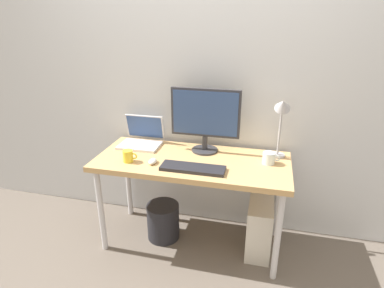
# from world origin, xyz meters

# --- Properties ---
(ground_plane) EXTENTS (6.00, 6.00, 0.00)m
(ground_plane) POSITION_xyz_m (0.00, 0.00, 0.00)
(ground_plane) COLOR #665B51
(back_wall) EXTENTS (4.40, 0.04, 2.60)m
(back_wall) POSITION_xyz_m (0.00, 0.37, 1.30)
(back_wall) COLOR silver
(back_wall) RESTS_ON ground_plane
(desk) EXTENTS (1.41, 0.61, 0.73)m
(desk) POSITION_xyz_m (0.00, 0.00, 0.66)
(desk) COLOR tan
(desk) RESTS_ON ground_plane
(monitor) EXTENTS (0.52, 0.20, 0.49)m
(monitor) POSITION_xyz_m (0.06, 0.17, 1.01)
(monitor) COLOR #333338
(monitor) RESTS_ON desk
(laptop) EXTENTS (0.32, 0.27, 0.23)m
(laptop) POSITION_xyz_m (-0.46, 0.19, 0.79)
(laptop) COLOR silver
(laptop) RESTS_ON desk
(desk_lamp) EXTENTS (0.11, 0.16, 0.47)m
(desk_lamp) POSITION_xyz_m (0.60, 0.17, 1.06)
(desk_lamp) COLOR #B2B2B7
(desk_lamp) RESTS_ON desk
(keyboard) EXTENTS (0.44, 0.14, 0.02)m
(keyboard) POSITION_xyz_m (0.05, -0.17, 0.74)
(keyboard) COLOR #232328
(keyboard) RESTS_ON desk
(mouse) EXTENTS (0.06, 0.09, 0.03)m
(mouse) POSITION_xyz_m (-0.25, -0.13, 0.75)
(mouse) COLOR silver
(mouse) RESTS_ON desk
(coffee_mug) EXTENTS (0.11, 0.07, 0.09)m
(coffee_mug) POSITION_xyz_m (-0.43, -0.15, 0.77)
(coffee_mug) COLOR yellow
(coffee_mug) RESTS_ON desk
(glass_cup) EXTENTS (0.12, 0.09, 0.08)m
(glass_cup) POSITION_xyz_m (0.54, 0.06, 0.77)
(glass_cup) COLOR silver
(glass_cup) RESTS_ON desk
(computer_tower) EXTENTS (0.18, 0.36, 0.42)m
(computer_tower) POSITION_xyz_m (0.52, 0.02, 0.21)
(computer_tower) COLOR silver
(computer_tower) RESTS_ON ground_plane
(wastebasket) EXTENTS (0.26, 0.26, 0.30)m
(wastebasket) POSITION_xyz_m (-0.24, -0.00, 0.15)
(wastebasket) COLOR #232328
(wastebasket) RESTS_ON ground_plane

